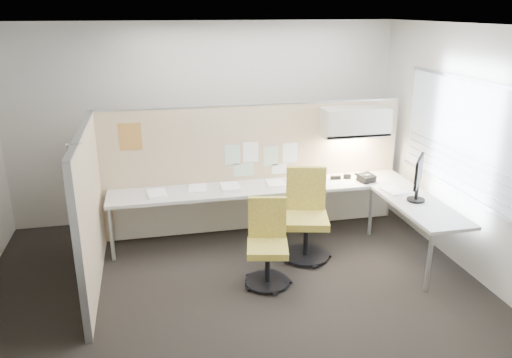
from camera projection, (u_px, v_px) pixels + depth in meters
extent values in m
cube|color=black|center=(236.00, 291.00, 5.51)|extent=(5.50, 4.50, 0.01)
cube|color=white|center=(232.00, 25.00, 4.60)|extent=(5.50, 4.50, 0.01)
cube|color=beige|center=(207.00, 123.00, 7.13)|extent=(5.50, 0.02, 2.80)
cube|color=beige|center=(300.00, 283.00, 2.98)|extent=(5.50, 0.02, 2.80)
cube|color=beige|center=(474.00, 154.00, 5.62)|extent=(0.02, 4.50, 2.80)
cube|color=#959FAD|center=(474.00, 141.00, 5.56)|extent=(0.01, 2.80, 1.30)
cube|color=tan|center=(254.00, 169.00, 6.82)|extent=(4.10, 0.06, 1.75)
cube|color=tan|center=(90.00, 212.00, 5.38)|extent=(0.06, 2.20, 1.75)
cube|color=beige|center=(263.00, 188.00, 6.58)|extent=(4.00, 0.60, 0.04)
cube|color=beige|center=(421.00, 206.00, 5.97)|extent=(0.60, 1.47, 0.04)
cube|color=beige|center=(258.00, 206.00, 6.94)|extent=(3.90, 0.02, 0.64)
cylinder|color=#A5A8AA|center=(111.00, 235.00, 6.07)|extent=(0.05, 0.05, 0.69)
cylinder|color=#A5A8AA|center=(429.00, 262.00, 5.40)|extent=(0.05, 0.05, 0.69)
cylinder|color=#A5A8AA|center=(371.00, 211.00, 6.76)|extent=(0.05, 0.05, 0.69)
cube|color=beige|center=(355.00, 122.00, 6.69)|extent=(0.90, 0.36, 0.38)
cube|color=#FFEABF|center=(354.00, 137.00, 6.76)|extent=(0.60, 0.06, 0.02)
cube|color=#8CBF8C|center=(232.00, 155.00, 6.65)|extent=(0.21, 0.00, 0.28)
cube|color=white|center=(251.00, 152.00, 6.70)|extent=(0.21, 0.00, 0.28)
cube|color=#8CBF8C|center=(271.00, 156.00, 6.78)|extent=(0.21, 0.00, 0.28)
cube|color=white|center=(290.00, 153.00, 6.82)|extent=(0.21, 0.00, 0.28)
cube|color=#8CBF8C|center=(243.00, 170.00, 6.75)|extent=(0.28, 0.00, 0.18)
cube|color=white|center=(279.00, 169.00, 6.86)|extent=(0.21, 0.00, 0.14)
cube|color=#FE9F20|center=(130.00, 137.00, 6.28)|extent=(0.28, 0.00, 0.35)
cylinder|color=black|center=(267.00, 282.00, 5.63)|extent=(0.50, 0.50, 0.03)
cylinder|color=black|center=(267.00, 266.00, 5.57)|extent=(0.06, 0.06, 0.39)
cube|color=#E4D855|center=(267.00, 248.00, 5.49)|extent=(0.53, 0.53, 0.08)
cube|color=#E4D855|center=(267.00, 217.00, 5.60)|extent=(0.43, 0.15, 0.49)
cylinder|color=black|center=(305.00, 255.00, 6.22)|extent=(0.58, 0.58, 0.03)
cylinder|color=black|center=(306.00, 239.00, 6.15)|extent=(0.07, 0.07, 0.44)
cube|color=#E4D855|center=(307.00, 220.00, 6.07)|extent=(0.62, 0.62, 0.09)
cube|color=#E4D855|center=(306.00, 188.00, 6.19)|extent=(0.49, 0.18, 0.56)
cylinder|color=black|center=(416.00, 200.00, 6.07)|extent=(0.22, 0.22, 0.02)
cylinder|color=black|center=(417.00, 193.00, 6.04)|extent=(0.04, 0.04, 0.20)
cube|color=black|center=(419.00, 171.00, 5.95)|extent=(0.34, 0.44, 0.35)
cube|color=black|center=(419.00, 171.00, 5.95)|extent=(0.29, 0.38, 0.30)
cube|color=black|center=(366.00, 178.00, 6.73)|extent=(0.25, 0.24, 0.12)
cylinder|color=black|center=(360.00, 176.00, 6.72)|extent=(0.09, 0.17, 0.04)
cube|color=black|center=(336.00, 178.00, 6.83)|extent=(0.14, 0.06, 0.05)
cube|color=black|center=(347.00, 176.00, 6.86)|extent=(0.11, 0.09, 0.06)
cube|color=silver|center=(74.00, 144.00, 4.58)|extent=(0.14, 0.02, 0.02)
cylinder|color=silver|center=(67.00, 153.00, 4.59)|extent=(0.02, 0.02, 0.14)
cube|color=#AD7F4C|center=(69.00, 167.00, 4.63)|extent=(0.02, 0.41, 0.12)
cube|color=#AD7F4C|center=(66.00, 170.00, 4.67)|extent=(0.02, 0.41, 0.12)
cube|color=gray|center=(75.00, 228.00, 4.78)|extent=(0.01, 0.07, 1.03)
cube|color=white|center=(157.00, 194.00, 6.27)|extent=(0.25, 0.32, 0.03)
cube|color=white|center=(197.00, 188.00, 6.46)|extent=(0.27, 0.33, 0.02)
cube|color=white|center=(230.00, 187.00, 6.46)|extent=(0.24, 0.31, 0.05)
cube|color=white|center=(275.00, 183.00, 6.67)|extent=(0.24, 0.31, 0.02)
cube|color=white|center=(394.00, 191.00, 6.37)|extent=(0.28, 0.34, 0.02)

